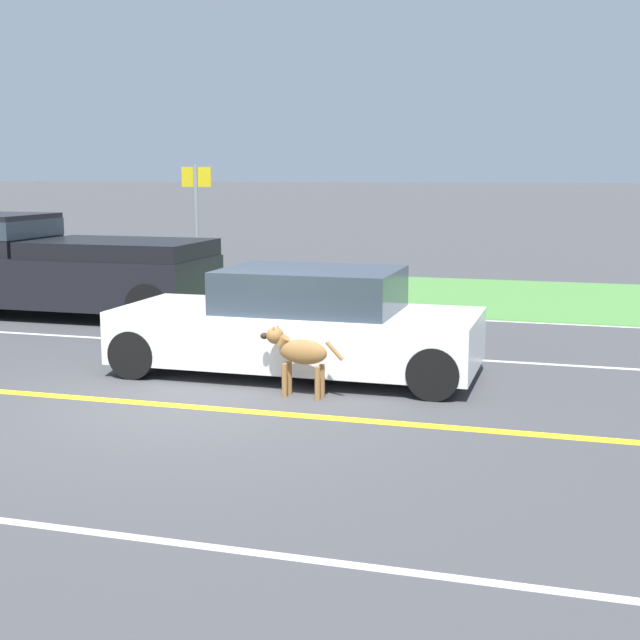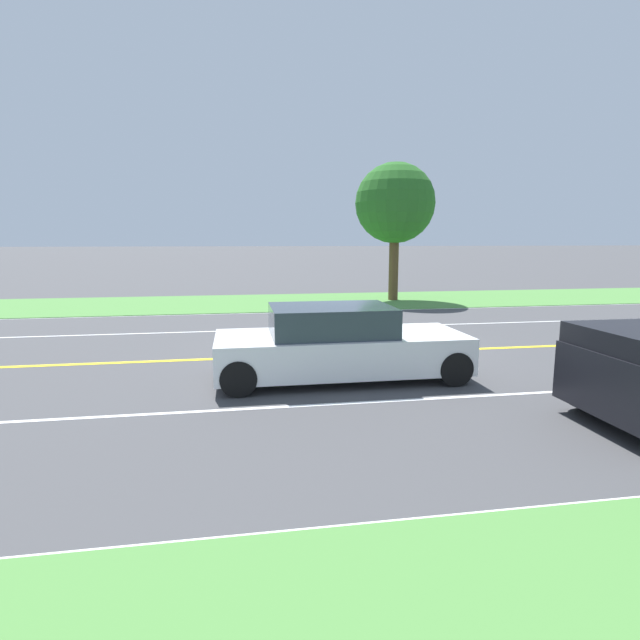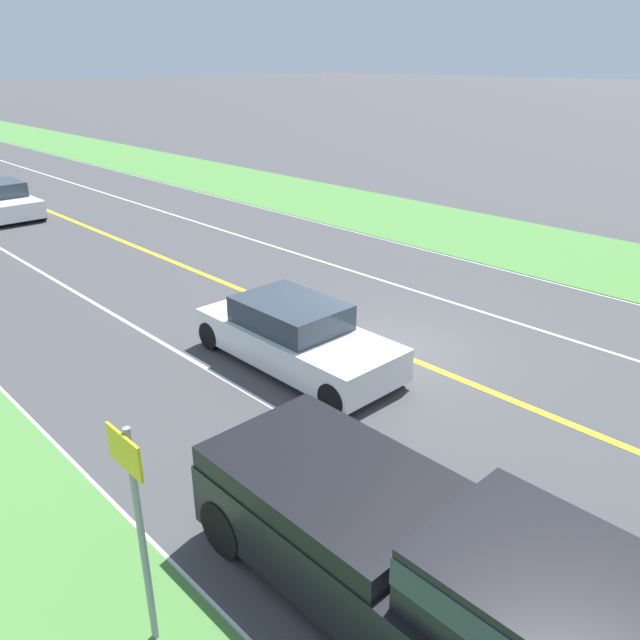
{
  "view_description": "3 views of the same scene",
  "coord_description": "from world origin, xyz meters",
  "px_view_note": "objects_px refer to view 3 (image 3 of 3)",
  "views": [
    {
      "loc": [
        -9.06,
        -4.4,
        2.67
      ],
      "look_at": [
        1.88,
        -1.19,
        0.75
      ],
      "focal_mm": 50.0,
      "sensor_mm": 36.0,
      "label": 1
    },
    {
      "loc": [
        11.16,
        -2.8,
        2.65
      ],
      "look_at": [
        1.76,
        -1.21,
        1.11
      ],
      "focal_mm": 28.0,
      "sensor_mm": 36.0,
      "label": 2
    },
    {
      "loc": [
        9.9,
        8.15,
        6.09
      ],
      "look_at": [
        1.39,
        -0.74,
        0.9
      ],
      "focal_mm": 35.0,
      "sensor_mm": 36.0,
      "label": 3
    }
  ],
  "objects_px": {
    "dog": "(324,322)",
    "pickup_truck": "(421,558)",
    "street_sign": "(137,516)",
    "ego_car": "(295,336)",
    "car_trailing_near": "(3,201)"
  },
  "relations": [
    {
      "from": "street_sign",
      "to": "car_trailing_near",
      "type": "bearing_deg",
      "value": -105.0
    },
    {
      "from": "pickup_truck",
      "to": "street_sign",
      "type": "xyz_separation_m",
      "value": [
        2.34,
        -1.9,
        0.79
      ]
    },
    {
      "from": "dog",
      "to": "street_sign",
      "type": "xyz_separation_m",
      "value": [
        6.91,
        4.38,
        1.2
      ]
    },
    {
      "from": "dog",
      "to": "car_trailing_near",
      "type": "bearing_deg",
      "value": -81.02
    },
    {
      "from": "car_trailing_near",
      "to": "street_sign",
      "type": "xyz_separation_m",
      "value": [
        6.04,
        22.52,
        1.09
      ]
    },
    {
      "from": "dog",
      "to": "car_trailing_near",
      "type": "xyz_separation_m",
      "value": [
        0.88,
        -18.15,
        0.11
      ]
    },
    {
      "from": "dog",
      "to": "pickup_truck",
      "type": "xyz_separation_m",
      "value": [
        4.57,
        6.28,
        0.41
      ]
    },
    {
      "from": "dog",
      "to": "pickup_truck",
      "type": "relative_size",
      "value": 0.2
    },
    {
      "from": "ego_car",
      "to": "pickup_truck",
      "type": "xyz_separation_m",
      "value": [
        3.41,
        5.95,
        0.29
      ]
    },
    {
      "from": "pickup_truck",
      "to": "street_sign",
      "type": "relative_size",
      "value": 1.97
    },
    {
      "from": "pickup_truck",
      "to": "street_sign",
      "type": "distance_m",
      "value": 3.12
    },
    {
      "from": "car_trailing_near",
      "to": "ego_car",
      "type": "bearing_deg",
      "value": 89.12
    },
    {
      "from": "ego_car",
      "to": "pickup_truck",
      "type": "relative_size",
      "value": 0.86
    },
    {
      "from": "ego_car",
      "to": "car_trailing_near",
      "type": "distance_m",
      "value": 18.48
    },
    {
      "from": "car_trailing_near",
      "to": "street_sign",
      "type": "bearing_deg",
      "value": 75.0
    }
  ]
}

